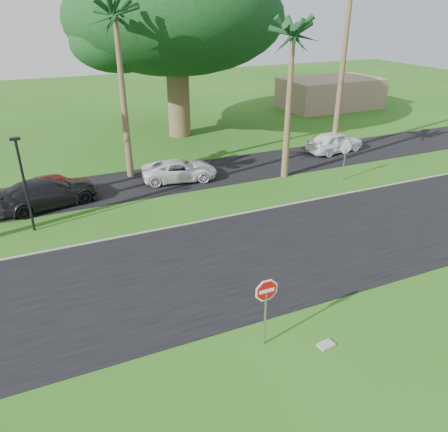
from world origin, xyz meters
name	(u,v)px	position (x,y,z in m)	size (l,w,h in m)	color
ground	(214,296)	(0.00, 0.00, 0.00)	(120.00, 120.00, 0.00)	#275B16
road	(196,270)	(0.00, 2.00, 0.01)	(120.00, 8.00, 0.02)	black
parking_strip	(136,184)	(0.00, 12.50, 0.01)	(120.00, 5.00, 0.02)	black
curb	(167,228)	(0.00, 6.05, 0.03)	(120.00, 0.12, 0.06)	gray
stop_sign_near	(266,299)	(0.50, -3.00, 1.77)	(1.05, 0.07, 2.62)	gray
stop_sign_far	(345,153)	(12.00, 8.00, 1.77)	(1.05, 0.07, 2.62)	gray
palm_center	(115,20)	(0.00, 14.00, 9.16)	(5.00, 5.00, 10.50)	brown
palm_right_near	(293,39)	(9.00, 10.00, 8.19)	(5.00, 5.00, 9.50)	brown
canopy_tree	(175,19)	(6.00, 22.00, 8.95)	(16.50, 16.50, 13.12)	brown
streetlight_right	(24,179)	(-6.00, 8.50, 2.65)	(0.45, 0.25, 4.64)	black
building_far	(330,93)	(24.00, 26.00, 1.50)	(10.00, 6.00, 3.00)	gray
car_red	(55,186)	(-4.65, 12.30, 0.68)	(1.61, 3.99, 1.36)	maroon
car_dark	(48,193)	(-5.10, 11.21, 0.77)	(2.15, 5.29, 1.54)	black
car_minivan	(180,170)	(2.67, 12.05, 0.64)	(2.13, 4.62, 1.28)	white
car_pickup	(335,142)	(15.00, 12.92, 0.77)	(1.81, 4.49, 1.53)	white
utility_slab	(326,345)	(2.30, -3.89, 0.03)	(0.55, 0.35, 0.06)	gray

